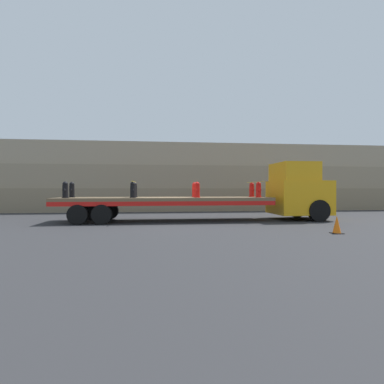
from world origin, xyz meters
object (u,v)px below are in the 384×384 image
(truck_cab, at_px, (299,191))
(flatbed_trailer, at_px, (152,202))
(fire_hydrant_black_far_0, at_px, (72,190))
(fire_hydrant_red_near_3, at_px, (258,190))
(fire_hydrant_black_near_0, at_px, (65,190))
(fire_hydrant_black_near_1, at_px, (133,190))
(fire_hydrant_red_near_2, at_px, (197,190))
(fire_hydrant_red_far_3, at_px, (252,190))
(fire_hydrant_black_far_1, at_px, (135,190))
(fire_hydrant_red_far_2, at_px, (194,190))
(traffic_cone, at_px, (337,225))

(truck_cab, xyz_separation_m, flatbed_trailer, (-7.60, 0.00, -0.49))
(fire_hydrant_black_far_0, distance_m, fire_hydrant_red_near_3, 9.23)
(fire_hydrant_black_near_0, bearing_deg, fire_hydrant_black_near_1, 0.00)
(fire_hydrant_red_near_2, distance_m, fire_hydrant_red_far_3, 3.24)
(fire_hydrant_black_near_1, bearing_deg, fire_hydrant_black_near_0, 180.00)
(fire_hydrant_red_near_2, bearing_deg, truck_cab, 5.60)
(fire_hydrant_red_far_3, bearing_deg, truck_cab, -12.61)
(truck_cab, distance_m, fire_hydrant_black_far_1, 8.52)
(fire_hydrant_red_near_2, bearing_deg, flatbed_trailer, 166.05)
(fire_hydrant_black_near_0, height_order, fire_hydrant_red_near_2, same)
(fire_hydrant_red_far_2, bearing_deg, fire_hydrant_red_far_3, 0.00)
(fire_hydrant_black_far_0, bearing_deg, flatbed_trailer, -7.68)
(flatbed_trailer, distance_m, fire_hydrant_black_near_0, 4.04)
(fire_hydrant_red_near_3, height_order, traffic_cone, fire_hydrant_red_near_3)
(fire_hydrant_black_near_0, distance_m, fire_hydrant_black_far_0, 1.07)
(fire_hydrant_black_near_0, bearing_deg, fire_hydrant_black_far_1, 19.26)
(traffic_cone, bearing_deg, fire_hydrant_red_near_2, 135.58)
(flatbed_trailer, relative_size, fire_hydrant_red_near_2, 13.60)
(fire_hydrant_black_near_1, distance_m, fire_hydrant_red_far_2, 3.24)
(fire_hydrant_black_near_0, relative_size, fire_hydrant_red_far_3, 1.00)
(flatbed_trailer, height_order, fire_hydrant_red_near_2, fire_hydrant_red_near_2)
(fire_hydrant_black_near_1, height_order, fire_hydrant_red_near_2, same)
(fire_hydrant_black_far_1, relative_size, fire_hydrant_red_far_3, 1.00)
(fire_hydrant_black_near_1, bearing_deg, flatbed_trailer, 30.53)
(fire_hydrant_black_far_1, bearing_deg, fire_hydrant_black_near_0, -160.74)
(fire_hydrant_black_near_1, xyz_separation_m, traffic_cone, (7.49, -4.35, -1.23))
(fire_hydrant_black_near_0, distance_m, fire_hydrant_red_far_2, 6.21)
(fire_hydrant_black_near_1, bearing_deg, truck_cab, 3.60)
(fire_hydrant_black_far_1, distance_m, traffic_cone, 9.33)
(traffic_cone, bearing_deg, truck_cab, 78.32)
(truck_cab, xyz_separation_m, fire_hydrant_black_near_0, (-11.56, -0.53, 0.08))
(fire_hydrant_red_near_3, bearing_deg, flatbed_trailer, 174.14)
(fire_hydrant_black_far_1, bearing_deg, fire_hydrant_black_far_0, 180.00)
(fire_hydrant_black_near_1, relative_size, traffic_cone, 1.19)
(fire_hydrant_black_near_0, distance_m, fire_hydrant_red_near_2, 6.11)
(fire_hydrant_red_near_2, bearing_deg, fire_hydrant_black_near_0, 180.00)
(flatbed_trailer, distance_m, fire_hydrant_red_near_2, 2.29)
(fire_hydrant_black_near_0, bearing_deg, fire_hydrant_red_near_2, 0.00)
(fire_hydrant_black_far_1, relative_size, fire_hydrant_red_near_2, 1.00)
(fire_hydrant_red_far_2, bearing_deg, fire_hydrant_red_near_3, -19.26)
(fire_hydrant_red_near_2, distance_m, fire_hydrant_red_far_2, 1.07)
(fire_hydrant_black_near_1, xyz_separation_m, fire_hydrant_red_near_2, (3.06, 0.00, 0.00))
(fire_hydrant_black_far_1, relative_size, fire_hydrant_red_far_2, 1.00)
(fire_hydrant_black_near_1, distance_m, traffic_cone, 8.75)
(flatbed_trailer, xyz_separation_m, fire_hydrant_red_near_2, (2.15, -0.53, 0.58))
(fire_hydrant_black_near_0, xyz_separation_m, traffic_cone, (10.55, -4.35, -1.23))
(flatbed_trailer, bearing_deg, traffic_cone, -36.54)
(fire_hydrant_black_near_1, height_order, fire_hydrant_red_near_3, same)
(truck_cab, height_order, fire_hydrant_red_near_2, truck_cab)
(fire_hydrant_red_far_2, bearing_deg, flatbed_trailer, -166.05)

